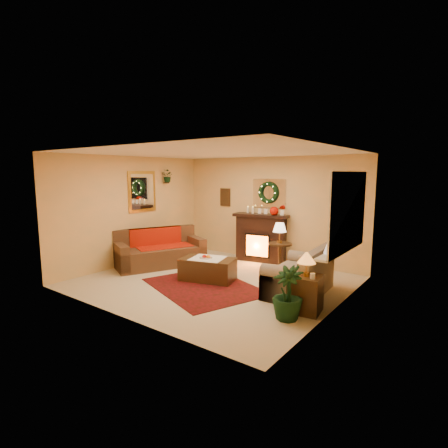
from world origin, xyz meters
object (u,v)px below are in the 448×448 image
Objects in this scene: fireplace at (261,240)px; coffee_table at (208,270)px; end_table_square at (305,295)px; loveseat at (299,271)px; side_table_round at (280,258)px; sofa at (160,248)px.

coffee_table is (-0.07, -2.05, -0.34)m from fireplace.
end_table_square reaches higher than coffee_table.
fireplace is 2.42m from loveseat.
fireplace reaches higher than coffee_table.
fireplace is 1.82× the size of side_table_round.
fireplace is at bearing 71.86° from coffee_table.
fireplace is at bearing 72.23° from sofa.
sofa is 3.03× the size of side_table_round.
sofa is at bearing 179.51° from loveseat.
sofa is 1.36× the size of loveseat.
loveseat is 1.37× the size of coffee_table.
sofa is at bearing -143.09° from fireplace.
sofa is at bearing 171.83° from end_table_square.
coffee_table is (-1.84, -0.40, -0.21)m from loveseat.
side_table_round is at bearing 128.03° from end_table_square.
sofa is 1.65m from coffee_table.
end_table_square is (3.93, -0.56, -0.16)m from sofa.
loveseat is at bearing -47.56° from side_table_round.
coffee_table is at bearing -102.50° from fireplace.
end_table_square is 2.33m from coffee_table.
fireplace is 1.12× the size of coffee_table.
loveseat is 1.34m from side_table_round.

